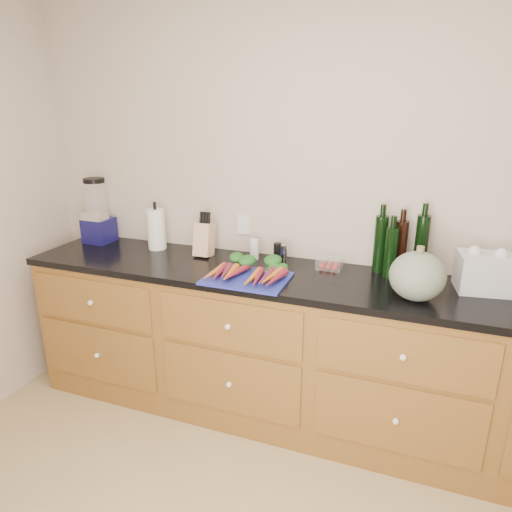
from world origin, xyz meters
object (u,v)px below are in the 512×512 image
at_px(cutting_board, 247,278).
at_px(carrots, 250,270).
at_px(blender_appliance, 97,215).
at_px(squash, 417,276).
at_px(knife_block, 204,240).
at_px(paper_towel, 156,229).
at_px(tomato_box, 329,263).

height_order(cutting_board, carrots, carrots).
xyz_separation_m(carrots, blender_appliance, (-1.23, 0.27, 0.16)).
height_order(carrots, squash, squash).
height_order(cutting_board, knife_block, knife_block).
distance_m(cutting_board, knife_block, 0.51).
bearing_deg(knife_block, paper_towel, 176.81).
bearing_deg(paper_towel, tomato_box, 0.50).
xyz_separation_m(blender_appliance, tomato_box, (1.61, 0.01, -0.16)).
bearing_deg(paper_towel, blender_appliance, -179.70).
xyz_separation_m(paper_towel, knife_block, (0.36, -0.02, -0.03)).
xyz_separation_m(carrots, paper_towel, (-0.76, 0.27, 0.09)).
height_order(cutting_board, paper_towel, paper_towel).
bearing_deg(squash, blender_appliance, 172.47).
distance_m(paper_towel, knife_block, 0.36).
distance_m(cutting_board, paper_towel, 0.84).
xyz_separation_m(cutting_board, blender_appliance, (-1.23, 0.32, 0.19)).
height_order(carrots, tomato_box, carrots).
distance_m(paper_towel, tomato_box, 1.15).
distance_m(carrots, tomato_box, 0.48).
distance_m(carrots, paper_towel, 0.82).
height_order(paper_towel, tomato_box, paper_towel).
height_order(cutting_board, tomato_box, tomato_box).
bearing_deg(tomato_box, cutting_board, -139.49).
height_order(carrots, blender_appliance, blender_appliance).
relative_size(blender_appliance, tomato_box, 3.10).
distance_m(cutting_board, blender_appliance, 1.28).
height_order(blender_appliance, knife_block, blender_appliance).
bearing_deg(paper_towel, carrots, -19.50).
height_order(carrots, knife_block, knife_block).
height_order(squash, paper_towel, paper_towel).
bearing_deg(cutting_board, knife_block, 143.49).
xyz_separation_m(squash, tomato_box, (-0.49, 0.29, -0.09)).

